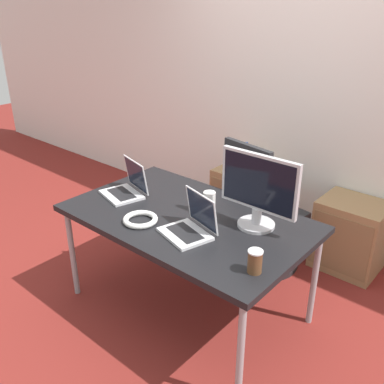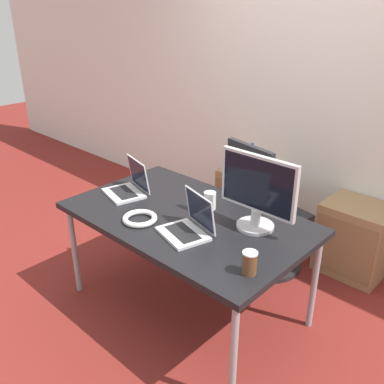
# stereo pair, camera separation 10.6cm
# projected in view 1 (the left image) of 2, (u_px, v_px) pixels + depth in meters

# --- Properties ---
(ground_plane) EXTENTS (14.00, 14.00, 0.00)m
(ground_plane) POSITION_uv_depth(u_px,v_px,m) (188.00, 306.00, 3.05)
(ground_plane) COLOR maroon
(wall_back) EXTENTS (10.00, 0.05, 2.60)m
(wall_back) POSITION_uv_depth(u_px,v_px,m) (304.00, 92.00, 3.52)
(wall_back) COLOR silver
(wall_back) RESTS_ON ground_plane
(desk) EXTENTS (1.58, 0.96, 0.73)m
(desk) POSITION_uv_depth(u_px,v_px,m) (187.00, 222.00, 2.77)
(desk) COLOR black
(desk) RESTS_ON ground_plane
(office_chair) EXTENTS (0.56, 0.60, 1.08)m
(office_chair) POSITION_uv_depth(u_px,v_px,m) (261.00, 222.00, 3.36)
(office_chair) COLOR #232326
(office_chair) RESTS_ON ground_plane
(cabinet_left) EXTENTS (0.50, 0.41, 0.58)m
(cabinet_left) POSITION_uv_depth(u_px,v_px,m) (243.00, 199.00, 3.99)
(cabinet_left) COLOR #99754C
(cabinet_left) RESTS_ON ground_plane
(cabinet_right) EXTENTS (0.50, 0.41, 0.58)m
(cabinet_right) POSITION_uv_depth(u_px,v_px,m) (350.00, 235.00, 3.39)
(cabinet_right) COLOR #99754C
(cabinet_right) RESTS_ON ground_plane
(water_bottle) EXTENTS (0.06, 0.06, 0.27)m
(water_bottle) POSITION_uv_depth(u_px,v_px,m) (246.00, 157.00, 3.82)
(water_bottle) COLOR silver
(water_bottle) RESTS_ON cabinet_left
(laptop_left) EXTENTS (0.34, 0.33, 0.24)m
(laptop_left) POSITION_uv_depth(u_px,v_px,m) (191.00, 226.00, 2.52)
(laptop_left) COLOR silver
(laptop_left) RESTS_ON desk
(laptop_right) EXTENTS (0.34, 0.33, 0.24)m
(laptop_right) POSITION_uv_depth(u_px,v_px,m) (126.00, 188.00, 3.02)
(laptop_right) COLOR silver
(laptop_right) RESTS_ON desk
(monitor) EXTENTS (0.51, 0.23, 0.46)m
(monitor) POSITION_uv_depth(u_px,v_px,m) (258.00, 191.00, 2.53)
(monitor) COLOR #B7B7BC
(monitor) RESTS_ON desk
(mouse) EXTENTS (0.04, 0.07, 0.03)m
(mouse) POSITION_uv_depth(u_px,v_px,m) (206.00, 214.00, 2.74)
(mouse) COLOR silver
(mouse) RESTS_ON desk
(coffee_cup_white) EXTENTS (0.08, 0.08, 0.12)m
(coffee_cup_white) POSITION_uv_depth(u_px,v_px,m) (209.00, 200.00, 2.82)
(coffee_cup_white) COLOR white
(coffee_cup_white) RESTS_ON desk
(coffee_cup_brown) EXTENTS (0.08, 0.08, 0.13)m
(coffee_cup_brown) POSITION_uv_depth(u_px,v_px,m) (255.00, 261.00, 2.16)
(coffee_cup_brown) COLOR brown
(coffee_cup_brown) RESTS_ON desk
(cable_coil) EXTENTS (0.22, 0.22, 0.03)m
(cable_coil) POSITION_uv_depth(u_px,v_px,m) (140.00, 219.00, 2.66)
(cable_coil) COLOR white
(cable_coil) RESTS_ON desk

